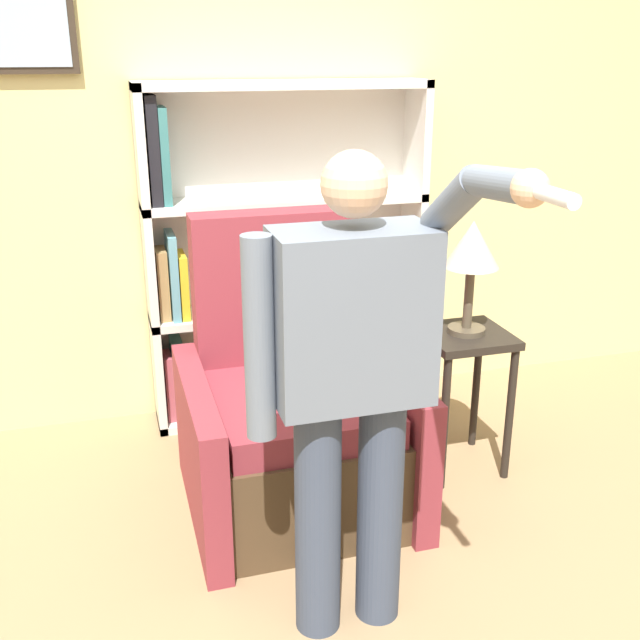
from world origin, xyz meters
name	(u,v)px	position (x,y,z in m)	size (l,w,h in m)	color
wall_back	(255,143)	(-0.01, 2.03, 1.40)	(8.00, 0.11, 2.80)	#DBCC84
bookcase	(266,259)	(0.00, 1.87, 0.84)	(1.41, 0.28, 1.71)	silver
armchair	(293,420)	(-0.08, 1.02, 0.37)	(0.91, 0.90, 1.20)	#4C3823
person_standing	(352,376)	(-0.09, 0.22, 0.92)	(0.62, 0.78, 1.59)	#384256
side_table	(464,364)	(0.72, 1.05, 0.52)	(0.37, 0.37, 0.67)	black
table_lamp	(472,251)	(0.72, 1.05, 1.04)	(0.24, 0.24, 0.50)	#4C4233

